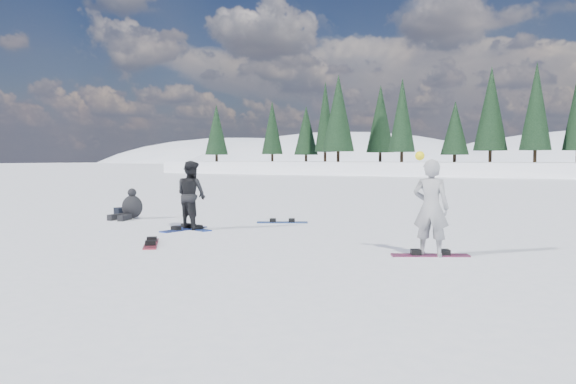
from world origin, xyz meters
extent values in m
plane|color=white|center=(0.00, 0.00, 0.00)|extent=(420.00, 420.00, 0.00)
cube|color=white|center=(0.00, 55.00, -1.00)|extent=(90.00, 14.00, 5.00)
ellipsoid|color=white|center=(-70.00, 170.00, -13.61)|extent=(143.00, 110.00, 49.50)
ellipsoid|color=white|center=(-140.00, 210.00, -14.30)|extent=(169.00, 130.00, 52.00)
cone|color=black|center=(-38.00, 55.00, 5.25)|extent=(3.20, 3.20, 7.50)
cone|color=black|center=(-33.78, 55.00, 5.25)|extent=(3.20, 3.20, 7.50)
cone|color=black|center=(-29.56, 55.00, 5.25)|extent=(3.20, 3.20, 7.50)
cone|color=black|center=(-25.33, 55.00, 5.25)|extent=(3.20, 3.20, 7.50)
cone|color=black|center=(-21.11, 55.00, 5.25)|extent=(3.20, 3.20, 7.50)
cone|color=black|center=(-16.89, 55.00, 5.25)|extent=(3.20, 3.20, 7.50)
cone|color=black|center=(-12.67, 55.00, 5.25)|extent=(3.20, 3.20, 7.50)
cone|color=black|center=(-8.44, 55.00, 5.25)|extent=(3.20, 3.20, 7.50)
cone|color=black|center=(-4.22, 55.00, 5.25)|extent=(3.20, 3.20, 7.50)
cone|color=black|center=(0.00, 55.00, 5.25)|extent=(3.20, 3.20, 7.50)
cone|color=black|center=(4.22, 55.00, 5.25)|extent=(3.20, 3.20, 7.50)
imported|color=gray|center=(2.97, -0.41, 0.95)|extent=(0.71, 0.48, 1.89)
sphere|color=yellow|center=(2.77, -0.53, 1.95)|extent=(0.18, 0.18, 0.18)
imported|color=black|center=(-3.77, 0.79, 0.92)|extent=(1.04, 0.90, 1.84)
ellipsoid|color=black|center=(-7.05, 2.02, 0.38)|extent=(0.78, 0.70, 0.72)
sphere|color=black|center=(-7.05, 2.02, 0.82)|extent=(0.27, 0.27, 0.27)
cube|color=black|center=(-6.88, 1.50, 0.09)|extent=(0.37, 0.66, 0.18)
cube|color=black|center=(-7.22, 1.50, 0.09)|extent=(0.21, 0.64, 0.18)
cube|color=black|center=(-7.75, 2.22, 0.15)|extent=(0.53, 0.46, 0.30)
cube|color=maroon|center=(2.97, -0.41, 0.01)|extent=(1.46, 0.93, 0.03)
cube|color=#1B3998|center=(-3.77, 0.79, 0.01)|extent=(1.51, 0.75, 0.03)
cube|color=#1C439B|center=(-2.29, 3.22, 0.01)|extent=(1.46, 0.93, 0.03)
cube|color=navy|center=(-3.83, 0.54, 0.01)|extent=(0.47, 1.52, 0.03)
cube|color=maroon|center=(-2.85, -1.84, 0.01)|extent=(1.16, 1.35, 0.03)
camera|label=1|loc=(5.60, -11.29, 1.90)|focal=35.00mm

